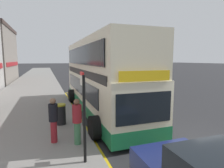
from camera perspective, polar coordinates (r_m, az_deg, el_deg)
The scene contains 8 objects.
ground_plane at distance 38.12m, azimuth -10.93°, elevation 2.39°, with size 260.00×260.00×0.00m, color #28282B.
pavement_near at distance 37.72m, azimuth -21.51°, elevation 2.06°, with size 6.00×76.00×0.14m, color gray.
double_decker_bus at distance 11.76m, azimuth -3.71°, elevation 1.53°, with size 3.16×11.32×4.40m.
bus_bay_markings at distance 12.20m, azimuth -4.38°, elevation -8.11°, with size 2.82×14.93×0.01m.
bus_stop_sign at distance 5.79m, azimuth -8.54°, elevation -7.88°, with size 0.09×0.51×2.76m.
pedestrian_waiting_near_sign at distance 7.16m, azimuth -10.52°, elevation -10.58°, with size 0.34×0.34×1.72m.
pedestrian_further_back at distance 7.52m, azimuth -17.30°, elevation -9.92°, with size 0.34×0.34×1.71m.
litter_bin at distance 9.58m, azimuth -15.28°, elevation -8.77°, with size 0.51×0.51×1.00m.
Camera 1 is at (-5.63, -5.56, 3.28)m, focal length 30.23 mm.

